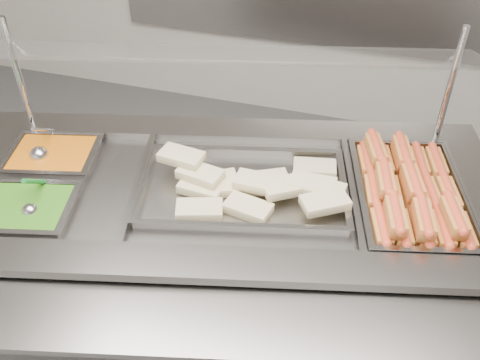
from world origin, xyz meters
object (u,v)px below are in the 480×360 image
(sneeze_guard, at_px, (228,57))
(pan_hotdogs, at_px, (409,200))
(ladle, at_px, (40,154))
(serving_spoon, at_px, (31,206))
(pan_wraps, at_px, (243,191))
(steam_counter, at_px, (227,273))

(sneeze_guard, height_order, pan_hotdogs, sneeze_guard)
(ladle, relative_size, serving_spoon, 1.10)
(sneeze_guard, relative_size, pan_hotdogs, 2.72)
(ladle, bearing_deg, pan_hotdogs, 8.07)
(sneeze_guard, distance_m, serving_spoon, 0.86)
(serving_spoon, bearing_deg, pan_hotdogs, 20.66)
(pan_wraps, xyz_separation_m, ladle, (-0.81, -0.05, 0.04))
(sneeze_guard, relative_size, pan_wraps, 2.21)
(sneeze_guard, bearing_deg, pan_hotdogs, -5.51)
(sneeze_guard, bearing_deg, pan_wraps, -60.89)
(ladle, distance_m, serving_spoon, 0.31)
(sneeze_guard, xyz_separation_m, pan_wraps, (0.12, -0.21, -0.42))
(steam_counter, distance_m, sneeze_guard, 0.91)
(steam_counter, bearing_deg, pan_wraps, 13.77)
(pan_hotdogs, xyz_separation_m, serving_spoon, (-1.26, -0.48, 0.06))
(pan_hotdogs, relative_size, ladle, 3.25)
(sneeze_guard, xyz_separation_m, serving_spoon, (-0.55, -0.54, -0.38))
(steam_counter, distance_m, serving_spoon, 0.84)
(sneeze_guard, relative_size, serving_spoon, 9.72)
(steam_counter, height_order, ladle, ladle)
(pan_hotdogs, height_order, serving_spoon, serving_spoon)
(steam_counter, relative_size, pan_wraps, 2.68)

